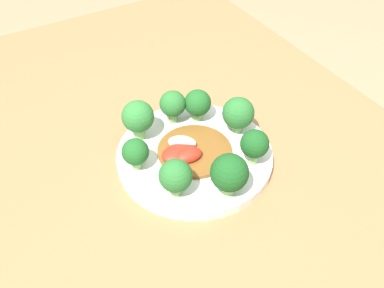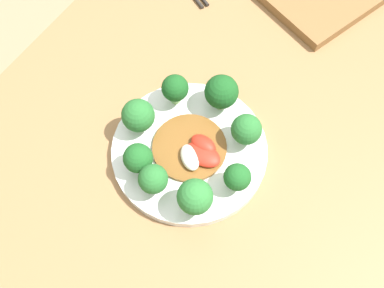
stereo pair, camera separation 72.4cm
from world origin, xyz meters
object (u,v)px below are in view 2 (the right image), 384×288
at_px(broccoli_northwest, 246,130).
at_px(broccoli_southeast, 138,158).
at_px(broccoli_northeast, 195,197).
at_px(broccoli_south, 138,116).
at_px(plate, 192,152).
at_px(broccoli_west, 220,91).
at_px(stirfry_center, 196,150).
at_px(broccoli_southwest, 175,88).
at_px(broccoli_north, 237,177).
at_px(broccoli_east, 153,179).

bearing_deg(broccoli_northwest, broccoli_southeast, -41.44).
relative_size(broccoli_northeast, broccoli_south, 1.09).
bearing_deg(plate, broccoli_west, -175.50).
distance_m(broccoli_southeast, stirfry_center, 0.09).
xyz_separation_m(broccoli_west, broccoli_southwest, (0.03, -0.06, -0.00)).
height_order(broccoli_southwest, stirfry_center, broccoli_southwest).
bearing_deg(broccoli_north, broccoli_southwest, -116.23).
relative_size(plate, broccoli_southwest, 4.19).
xyz_separation_m(broccoli_northwest, broccoli_southeast, (0.13, -0.11, -0.00)).
bearing_deg(broccoli_northwest, stirfry_center, -41.93).
bearing_deg(broccoli_east, broccoli_northeast, 96.53).
relative_size(broccoli_west, broccoli_southwest, 1.14).
relative_size(broccoli_southwest, stirfry_center, 0.50).
xyz_separation_m(broccoli_west, stirfry_center, (0.10, 0.01, -0.03)).
height_order(broccoli_southeast, broccoli_southwest, broccoli_southwest).
distance_m(broccoli_southwest, broccoli_northeast, 0.19).
bearing_deg(broccoli_east, stirfry_center, 166.54).
bearing_deg(broccoli_east, plate, 171.48).
distance_m(broccoli_north, broccoli_west, 0.15).
relative_size(broccoli_northwest, stirfry_center, 0.51).
xyz_separation_m(plate, broccoli_northwest, (-0.06, 0.06, 0.04)).
distance_m(broccoli_east, broccoli_northeast, 0.07).
height_order(broccoli_northwest, broccoli_north, broccoli_northwest).
bearing_deg(plate, broccoli_southwest, -131.21).
xyz_separation_m(broccoli_west, broccoli_northeast, (0.17, 0.06, 0.00)).
distance_m(broccoli_west, broccoli_southwest, 0.07).
distance_m(broccoli_northwest, broccoli_northeast, 0.14).
xyz_separation_m(broccoli_northeast, broccoli_south, (-0.07, -0.15, -0.01)).
distance_m(plate, broccoli_west, 0.11).
relative_size(plate, broccoli_northwest, 4.12).
relative_size(broccoli_north, broccoli_northeast, 0.78).
distance_m(broccoli_east, broccoli_south, 0.11).
xyz_separation_m(broccoli_northwest, broccoli_southwest, (-0.00, -0.13, 0.00)).
distance_m(broccoli_north, broccoli_south, 0.18).
distance_m(broccoli_east, broccoli_west, 0.18).
bearing_deg(broccoli_southwest, broccoli_northwest, 88.19).
distance_m(broccoli_west, broccoli_south, 0.14).
distance_m(broccoli_southeast, broccoli_west, 0.17).
relative_size(broccoli_southwest, broccoli_northeast, 0.86).
xyz_separation_m(broccoli_southwest, stirfry_center, (0.06, 0.08, -0.03)).
height_order(broccoli_east, broccoli_west, broccoli_west).
height_order(plate, broccoli_north, broccoli_north).
bearing_deg(broccoli_south, stirfry_center, 94.96).
relative_size(broccoli_north, broccoli_south, 0.85).
xyz_separation_m(plate, broccoli_southeast, (0.07, -0.05, 0.04)).
distance_m(broccoli_north, broccoli_southwest, 0.18).
distance_m(broccoli_southeast, broccoli_east, 0.04).
distance_m(plate, broccoli_northwest, 0.10).
bearing_deg(broccoli_northwest, broccoli_northeast, -3.05).
bearing_deg(broccoli_east, broccoli_southwest, -158.20).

